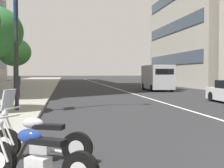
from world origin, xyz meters
TOP-DOWN VIEW (x-y plane):
  - sidewalk_right_plaza at (30.00, 12.29)m, footprint 160.00×10.62m
  - lane_centre_stripe at (35.00, 0.00)m, footprint 110.00×0.16m
  - motorcycle_under_tarp at (0.24, 6.42)m, footprint 1.27×1.93m
  - motorcycle_by_sign_pole at (1.55, 6.50)m, footprint 0.98×2.11m
  - delivery_van_ahead at (25.31, -3.43)m, footprint 5.26×2.32m
  - street_tree_far_plaza at (24.52, 10.49)m, footprint 3.04×3.04m
  - pedestrian_on_plaza at (16.88, 9.16)m, footprint 0.38×0.47m

SIDE VIEW (x-z plane):
  - lane_centre_stripe at x=35.00m, z-range 0.00..0.01m
  - sidewalk_right_plaza at x=30.00m, z-range 0.00..0.15m
  - motorcycle_under_tarp at x=0.24m, z-range -0.13..0.95m
  - motorcycle_by_sign_pole at x=1.55m, z-range -0.30..1.18m
  - pedestrian_on_plaza at x=16.88m, z-range 0.16..1.82m
  - delivery_van_ahead at x=25.31m, z-range 0.09..2.69m
  - street_tree_far_plaza at x=24.52m, z-range 1.28..6.17m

